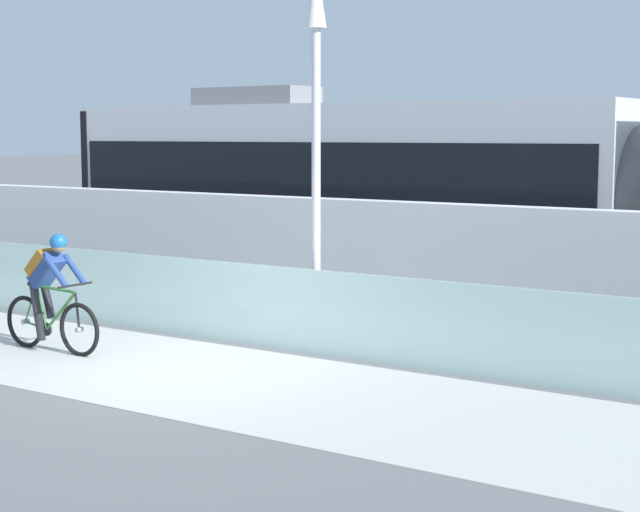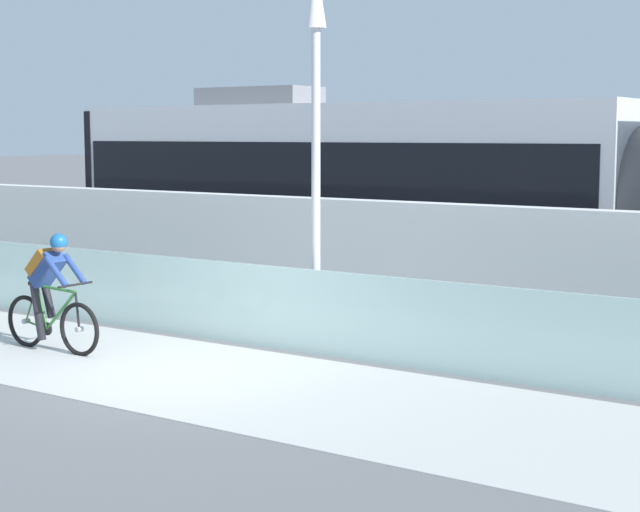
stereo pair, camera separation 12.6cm
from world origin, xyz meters
The scene contains 8 objects.
ground_plane centered at (0.00, 0.00, 0.00)m, with size 200.00×200.00×0.00m, color slate.
bike_path_deck centered at (0.00, 0.00, 0.01)m, with size 32.00×3.20×0.01m, color beige.
glass_parapet centered at (0.00, 1.85, 0.57)m, with size 32.00×0.05×1.13m, color silver.
concrete_barrier_wall centered at (0.00, 3.65, 0.97)m, with size 32.00×0.36×1.95m, color silver.
tram_rail_near centered at (0.00, 6.13, 0.00)m, with size 32.00×0.08×0.01m, color #595654.
tram_rail_far centered at (0.00, 7.57, 0.00)m, with size 32.00×0.08×0.01m, color #595654.
cyclist_on_bike centered at (-2.22, 0.00, 0.80)m, with size 1.77×0.58×1.61m.
lamp_post_antenna centered at (0.63, 2.15, 3.29)m, with size 0.28×0.28×5.20m.
Camera 2 is at (8.38, -9.18, 2.92)m, focal length 57.51 mm.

